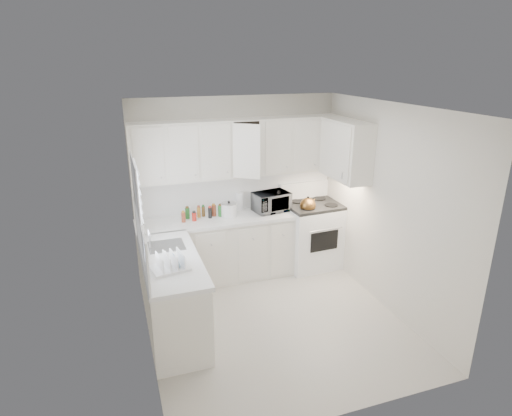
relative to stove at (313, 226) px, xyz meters
name	(u,v)px	position (x,y,z in m)	size (l,w,h in m)	color
floor	(274,320)	(-1.11, -1.26, -0.65)	(3.20, 3.20, 0.00)	beige
ceiling	(278,107)	(-1.11, -1.26, 1.95)	(3.20, 3.20, 0.00)	white
wall_back	(236,186)	(-1.11, 0.34, 0.65)	(3.00, 3.00, 0.00)	beige
wall_front	(347,290)	(-1.11, -2.86, 0.65)	(3.00, 3.00, 0.00)	beige
wall_left	(141,240)	(-2.61, -1.26, 0.65)	(3.20, 3.20, 0.00)	beige
wall_right	(387,209)	(0.39, -1.26, 0.65)	(3.20, 3.20, 0.00)	beige
window_blinds	(138,206)	(-2.59, -0.91, 0.90)	(0.06, 0.96, 1.06)	white
lower_cabinets_back	(217,250)	(-1.50, 0.04, -0.20)	(2.22, 0.60, 0.90)	beige
lower_cabinets_left	(173,297)	(-2.31, -1.06, -0.20)	(0.60, 1.60, 0.90)	beige
countertop_back	(217,220)	(-1.50, 0.03, 0.28)	(2.24, 0.64, 0.05)	silver
countertop_left	(171,260)	(-2.30, -1.06, 0.28)	(0.64, 1.62, 0.05)	silver
backsplash_back	(237,191)	(-1.11, 0.33, 0.58)	(2.98, 0.02, 0.55)	silver
backsplash_left	(141,239)	(-2.60, -1.06, 0.58)	(0.02, 1.60, 0.55)	silver
upper_cabinets_back	(239,176)	(-1.11, 0.18, 0.85)	(3.00, 0.33, 0.80)	beige
upper_cabinets_right	(344,178)	(0.22, -0.44, 0.85)	(0.33, 0.90, 0.80)	beige
sink	(166,237)	(-2.30, -0.71, 0.42)	(0.42, 0.38, 0.30)	gray
stove	(313,226)	(0.00, 0.00, 0.00)	(0.84, 0.69, 1.29)	white
tea_kettle	(308,204)	(-0.18, -0.16, 0.43)	(0.29, 0.24, 0.27)	brown
frying_pan	(320,202)	(0.18, 0.16, 0.32)	(0.28, 0.48, 0.04)	black
microwave	(271,200)	(-0.67, 0.07, 0.48)	(0.51, 0.28, 0.35)	gray
rice_cooker	(229,209)	(-1.31, 0.05, 0.42)	(0.23, 0.23, 0.23)	white
paper_towel	(240,201)	(-1.09, 0.26, 0.44)	(0.12, 0.12, 0.27)	white
utensil_crock	(278,201)	(-0.59, -0.03, 0.47)	(0.11, 0.11, 0.34)	black
dish_rack	(170,260)	(-2.35, -1.33, 0.41)	(0.39, 0.29, 0.21)	white
spice_left_0	(182,214)	(-1.96, 0.16, 0.37)	(0.06, 0.06, 0.13)	brown
spice_left_1	(189,216)	(-1.89, 0.07, 0.37)	(0.06, 0.06, 0.13)	#246D28
spice_left_2	(193,213)	(-1.81, 0.16, 0.37)	(0.06, 0.06, 0.13)	red
spice_left_3	(199,215)	(-1.74, 0.07, 0.37)	(0.06, 0.06, 0.13)	#B97A2B
spice_left_4	(203,212)	(-1.66, 0.16, 0.37)	(0.06, 0.06, 0.13)	brown
spice_left_5	(210,213)	(-1.59, 0.07, 0.37)	(0.06, 0.06, 0.13)	black
spice_left_6	(213,211)	(-1.51, 0.16, 0.37)	(0.06, 0.06, 0.13)	brown
spice_left_7	(220,212)	(-1.44, 0.07, 0.37)	(0.06, 0.06, 0.13)	#246D28
sauce_right_0	(276,201)	(-0.53, 0.20, 0.40)	(0.06, 0.06, 0.19)	red
sauce_right_1	(281,202)	(-0.48, 0.14, 0.40)	(0.06, 0.06, 0.19)	#B97A2B
sauce_right_2	(283,200)	(-0.42, 0.20, 0.40)	(0.06, 0.06, 0.19)	brown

